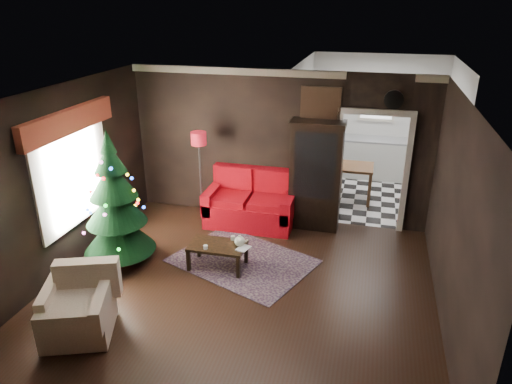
% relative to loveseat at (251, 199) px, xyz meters
% --- Properties ---
extents(floor, '(5.50, 5.50, 0.00)m').
position_rel_loveseat_xyz_m(floor, '(0.40, -2.05, -0.50)').
color(floor, black).
rests_on(floor, ground).
extents(ceiling, '(5.50, 5.50, 0.00)m').
position_rel_loveseat_xyz_m(ceiling, '(0.40, -2.05, 2.30)').
color(ceiling, white).
rests_on(ceiling, ground).
extents(wall_back, '(5.50, 0.00, 5.50)m').
position_rel_loveseat_xyz_m(wall_back, '(0.40, 0.45, 0.90)').
color(wall_back, black).
rests_on(wall_back, ground).
extents(wall_front, '(5.50, 0.00, 5.50)m').
position_rel_loveseat_xyz_m(wall_front, '(0.40, -4.55, 0.90)').
color(wall_front, black).
rests_on(wall_front, ground).
extents(wall_left, '(0.00, 5.50, 5.50)m').
position_rel_loveseat_xyz_m(wall_left, '(-2.35, -2.05, 0.90)').
color(wall_left, black).
rests_on(wall_left, ground).
extents(wall_right, '(0.00, 5.50, 5.50)m').
position_rel_loveseat_xyz_m(wall_right, '(3.15, -2.05, 0.90)').
color(wall_right, black).
rests_on(wall_right, ground).
extents(doorway, '(1.10, 0.10, 2.10)m').
position_rel_loveseat_xyz_m(doorway, '(2.10, 0.45, 0.55)').
color(doorway, beige).
rests_on(doorway, ground).
extents(left_window, '(0.05, 1.60, 1.40)m').
position_rel_loveseat_xyz_m(left_window, '(-2.31, -1.85, 0.95)').
color(left_window, white).
rests_on(left_window, wall_left).
extents(valance, '(0.12, 2.10, 0.35)m').
position_rel_loveseat_xyz_m(valance, '(-2.23, -1.85, 1.77)').
color(valance, maroon).
rests_on(valance, wall_left).
extents(kitchen_floor, '(3.00, 3.00, 0.00)m').
position_rel_loveseat_xyz_m(kitchen_floor, '(2.10, 1.95, -0.50)').
color(kitchen_floor, white).
rests_on(kitchen_floor, ground).
extents(kitchen_window, '(0.70, 0.06, 0.70)m').
position_rel_loveseat_xyz_m(kitchen_window, '(2.10, 3.40, 1.20)').
color(kitchen_window, white).
rests_on(kitchen_window, ground).
extents(rug, '(2.52, 2.20, 0.01)m').
position_rel_loveseat_xyz_m(rug, '(0.23, -1.34, -0.49)').
color(rug, '#584452').
rests_on(rug, ground).
extents(loveseat, '(1.70, 0.90, 1.00)m').
position_rel_loveseat_xyz_m(loveseat, '(0.00, 0.00, 0.00)').
color(loveseat, maroon).
rests_on(loveseat, ground).
extents(curio_cabinet, '(0.90, 0.45, 1.90)m').
position_rel_loveseat_xyz_m(curio_cabinet, '(1.15, 0.22, 0.45)').
color(curio_cabinet, black).
rests_on(curio_cabinet, ground).
extents(floor_lamp, '(0.39, 0.39, 1.78)m').
position_rel_loveseat_xyz_m(floor_lamp, '(-0.95, -0.03, 0.33)').
color(floor_lamp, '#262424').
rests_on(floor_lamp, ground).
extents(christmas_tree, '(1.13, 1.13, 2.12)m').
position_rel_loveseat_xyz_m(christmas_tree, '(-1.66, -1.83, 0.55)').
color(christmas_tree, black).
rests_on(christmas_tree, ground).
extents(armchair, '(1.08, 1.08, 0.86)m').
position_rel_loveseat_xyz_m(armchair, '(-1.26, -3.56, -0.04)').
color(armchair, tan).
rests_on(armchair, ground).
extents(coffee_table, '(0.88, 0.53, 0.39)m').
position_rel_loveseat_xyz_m(coffee_table, '(-0.10, -1.61, -0.29)').
color(coffee_table, black).
rests_on(coffee_table, rug).
extents(teapot, '(0.24, 0.24, 0.17)m').
position_rel_loveseat_xyz_m(teapot, '(0.25, -1.56, -0.01)').
color(teapot, '#E8EECA').
rests_on(teapot, coffee_table).
extents(cup_a, '(0.08, 0.08, 0.06)m').
position_rel_loveseat_xyz_m(cup_a, '(0.09, -1.40, -0.07)').
color(cup_a, white).
rests_on(cup_a, coffee_table).
extents(cup_b, '(0.08, 0.08, 0.06)m').
position_rel_loveseat_xyz_m(cup_b, '(-0.23, -1.78, -0.07)').
color(cup_b, white).
rests_on(cup_b, coffee_table).
extents(book, '(0.16, 0.06, 0.23)m').
position_rel_loveseat_xyz_m(book, '(0.25, -1.61, 0.02)').
color(book, tan).
rests_on(book, coffee_table).
extents(wall_clock, '(0.32, 0.32, 0.06)m').
position_rel_loveseat_xyz_m(wall_clock, '(2.35, 0.40, 1.88)').
color(wall_clock, white).
rests_on(wall_clock, wall_back).
extents(painting, '(0.62, 0.05, 0.52)m').
position_rel_loveseat_xyz_m(painting, '(1.15, 0.41, 1.75)').
color(painting, '#A97549').
rests_on(painting, wall_back).
extents(kitchen_counter, '(1.80, 0.60, 0.90)m').
position_rel_loveseat_xyz_m(kitchen_counter, '(2.10, 3.15, -0.05)').
color(kitchen_counter, silver).
rests_on(kitchen_counter, ground).
extents(kitchen_table, '(0.70, 0.70, 0.75)m').
position_rel_loveseat_xyz_m(kitchen_table, '(1.80, 1.65, -0.12)').
color(kitchen_table, brown).
rests_on(kitchen_table, ground).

